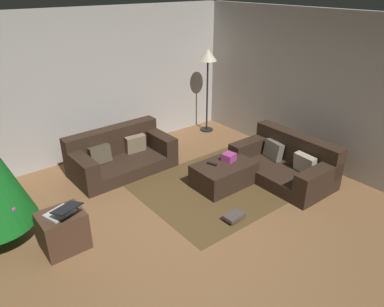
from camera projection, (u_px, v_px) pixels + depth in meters
name	position (u px, v px, depth m)	size (l,w,h in m)	color
ground_plane	(189.00, 240.00, 4.62)	(6.40, 6.40, 0.00)	brown
rear_partition	(77.00, 88.00, 6.26)	(6.40, 0.12, 2.60)	#BCB7B2
corner_partition	(342.00, 96.00, 5.81)	(0.12, 6.40, 2.60)	#B5B0AB
couch_left	(120.00, 155.00, 6.22)	(1.73, 0.93, 0.70)	#332319
couch_right	(286.00, 163.00, 5.95)	(0.94, 1.61, 0.71)	#332319
ottoman	(224.00, 174.00, 5.77)	(0.96, 0.62, 0.38)	#332319
gift_box	(229.00, 157.00, 5.76)	(0.19, 0.18, 0.12)	#B23F8C
tv_remote	(212.00, 164.00, 5.66)	(0.05, 0.16, 0.02)	black
side_table	(63.00, 231.00, 4.38)	(0.52, 0.44, 0.50)	#4C3323
laptop	(62.00, 211.00, 4.22)	(0.41, 0.48, 0.18)	silver
book_stack	(234.00, 217.00, 4.97)	(0.29, 0.21, 0.09)	#B7332D
corner_lamp	(208.00, 62.00, 7.30)	(0.36, 0.36, 1.75)	black
area_rug	(223.00, 184.00, 5.85)	(2.60, 2.00, 0.01)	brown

